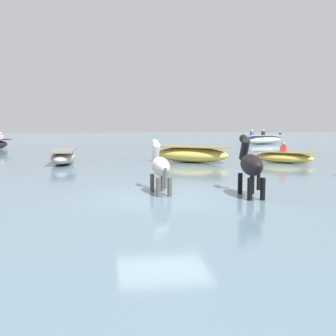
% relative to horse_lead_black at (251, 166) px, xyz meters
% --- Properties ---
extents(ground_plane, '(120.00, 120.00, 0.00)m').
position_rel_horse_lead_black_xyz_m(ground_plane, '(-2.29, 0.44, -1.19)').
color(ground_plane, '#84755B').
extents(water_surface, '(90.00, 90.00, 0.38)m').
position_rel_horse_lead_black_xyz_m(water_surface, '(-2.29, 10.44, -1.00)').
color(water_surface, slate).
rests_on(water_surface, ground).
extents(horse_lead_black, '(0.56, 1.84, 2.01)m').
position_rel_horse_lead_black_xyz_m(horse_lead_black, '(0.00, 0.00, 0.00)').
color(horse_lead_black, black).
rests_on(horse_lead_black, ground).
extents(horse_trailing_pinto, '(0.54, 1.70, 1.85)m').
position_rel_horse_lead_black_xyz_m(horse_trailing_pinto, '(-2.33, 0.82, -0.09)').
color(horse_trailing_pinto, beige).
rests_on(horse_trailing_pinto, ground).
extents(boat_mid_channel, '(2.72, 2.51, 1.00)m').
position_rel_horse_lead_black_xyz_m(boat_mid_channel, '(4.50, 8.32, -0.54)').
color(boat_mid_channel, gold).
rests_on(boat_mid_channel, water_surface).
extents(boat_far_inshore, '(3.78, 3.06, 0.76)m').
position_rel_horse_lead_black_xyz_m(boat_far_inshore, '(0.23, 9.20, -0.43)').
color(boat_far_inshore, gold).
rests_on(boat_far_inshore, water_surface).
extents(boat_mid_outer, '(1.08, 3.13, 0.63)m').
position_rel_horse_lead_black_xyz_m(boat_mid_outer, '(-5.78, 9.32, -0.49)').
color(boat_mid_outer, '#B2AD9E').
rests_on(boat_mid_outer, water_surface).
extents(boat_distant_west, '(4.35, 2.84, 1.22)m').
position_rel_horse_lead_black_xyz_m(boat_distant_west, '(9.05, 23.30, -0.43)').
color(boat_distant_west, silver).
rests_on(boat_distant_west, water_surface).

